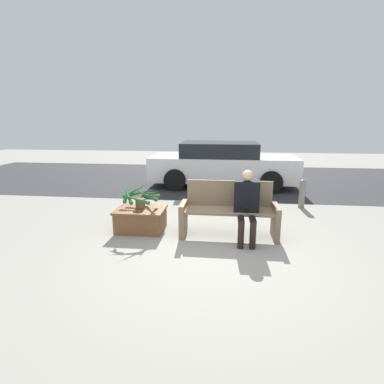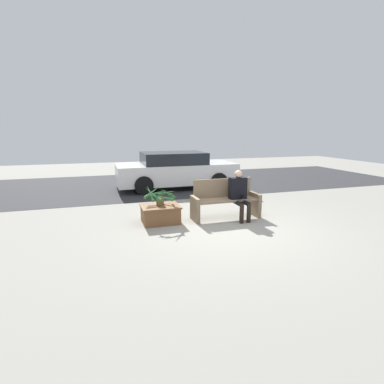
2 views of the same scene
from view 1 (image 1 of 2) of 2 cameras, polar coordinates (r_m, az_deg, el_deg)
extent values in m
plane|color=gray|center=(4.78, 3.42, -11.67)|extent=(30.00, 30.00, 0.00)
cube|color=#2D2D30|center=(10.60, 5.29, 2.53)|extent=(20.00, 6.00, 0.01)
cube|color=#7A664C|center=(5.42, -1.68, -5.11)|extent=(0.09, 0.54, 0.60)
cube|color=#7A664C|center=(5.44, 15.63, -5.56)|extent=(0.09, 0.54, 0.60)
cube|color=#7A664C|center=(5.31, 7.04, -3.57)|extent=(1.54, 0.50, 0.04)
cube|color=#7A664C|center=(5.49, 7.11, -0.23)|extent=(1.54, 0.04, 0.47)
cube|color=black|center=(5.21, 10.35, -0.77)|extent=(0.42, 0.22, 0.53)
sphere|color=tan|center=(5.11, 10.54, 3.09)|extent=(0.19, 0.19, 0.19)
cylinder|color=black|center=(5.08, 9.28, -4.89)|extent=(0.11, 0.45, 0.11)
cylinder|color=black|center=(5.09, 11.41, -4.93)|extent=(0.11, 0.45, 0.11)
cylinder|color=black|center=(4.94, 9.30, -7.96)|extent=(0.10, 0.10, 0.48)
cylinder|color=black|center=(4.95, 11.51, -8.00)|extent=(0.10, 0.10, 0.48)
cube|color=black|center=(5.03, 10.42, -3.33)|extent=(0.07, 0.09, 0.12)
cube|color=brown|center=(5.74, -9.69, -5.13)|extent=(0.85, 0.66, 0.42)
cube|color=brown|center=(5.69, -9.77, -3.30)|extent=(0.90, 0.71, 0.04)
cylinder|color=brown|center=(5.65, -9.81, -2.19)|extent=(0.18, 0.18, 0.19)
cone|color=#26602D|center=(5.52, -7.32, -0.69)|extent=(0.12, 0.56, 0.22)
cone|color=#26602D|center=(5.71, -7.41, -0.17)|extent=(0.39, 0.48, 0.22)
cone|color=#26602D|center=(5.87, -9.46, -0.05)|extent=(0.56, 0.14, 0.18)
cone|color=#26602D|center=(5.84, -10.67, 0.33)|extent=(0.48, 0.36, 0.28)
cone|color=#26602D|center=(5.64, -12.30, 0.10)|extent=(0.14, 0.52, 0.34)
cone|color=#26602D|center=(5.53, -12.29, -0.28)|extent=(0.36, 0.47, 0.32)
cone|color=#26602D|center=(5.37, -10.84, -1.28)|extent=(0.56, 0.10, 0.21)
cone|color=#26602D|center=(5.38, -9.08, -0.41)|extent=(0.46, 0.35, 0.34)
cube|color=silver|center=(9.46, 5.89, 4.65)|extent=(4.43, 1.80, 0.72)
cube|color=black|center=(9.39, 5.30, 8.13)|extent=(2.31, 1.66, 0.43)
cylinder|color=black|center=(8.71, 14.84, 1.82)|extent=(0.64, 0.18, 0.64)
cylinder|color=black|center=(10.47, 13.49, 3.84)|extent=(0.64, 0.18, 0.64)
cylinder|color=black|center=(8.75, -3.28, 2.30)|extent=(0.64, 0.18, 0.64)
cylinder|color=black|center=(10.50, -1.61, 4.24)|extent=(0.64, 0.18, 0.64)
cylinder|color=slate|center=(7.54, 20.19, -0.72)|extent=(0.14, 0.14, 0.56)
sphere|color=slate|center=(7.47, 20.39, 1.66)|extent=(0.15, 0.15, 0.15)
camera|label=2|loc=(3.33, -112.13, -2.54)|focal=28.00mm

